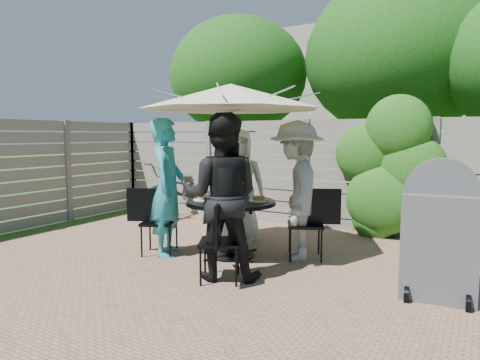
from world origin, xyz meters
The scene contains 22 objects.
backyard_envelope centered at (0.09, 10.29, 2.61)m, with size 60.00×60.00×5.00m.
patio_table centered at (-0.17, 0.78, 0.52)m, with size 1.50×1.50×0.74m.
umbrella centered at (-0.17, 0.78, 2.06)m, with size 3.02×3.02×2.22m.
chair_back centered at (-0.56, 1.66, 0.28)m, with size 0.58×0.71×0.92m.
person_back centered at (-0.50, 1.54, 0.84)m, with size 0.82×0.54×1.68m, color silver.
chair_left centered at (-1.05, 0.39, 0.27)m, with size 0.68×0.57×0.89m.
person_left centered at (-0.92, 0.44, 0.90)m, with size 0.66×0.43×1.80m, color teal.
chair_front centered at (0.23, -0.10, 0.27)m, with size 0.58×0.68×0.89m.
person_front centered at (0.17, 0.02, 0.91)m, with size 0.88×0.69×1.82m, color black.
chair_right centered at (0.72, 1.17, 0.28)m, with size 0.70×0.58×0.91m.
person_right centered at (0.59, 1.12, 0.88)m, with size 1.14×0.65×1.76m, color #9B9C97.
plate_back centered at (-0.31, 1.11, 0.77)m, with size 0.26×0.26×0.06m.
plate_left centered at (-0.49, 0.63, 0.77)m, with size 0.26×0.26×0.06m.
plate_front centered at (-0.02, 0.45, 0.77)m, with size 0.26×0.26×0.06m.
plate_right centered at (0.16, 0.93, 0.77)m, with size 0.26×0.26×0.06m.
glass_left centered at (-0.36, 0.58, 0.81)m, with size 0.07×0.07×0.14m, color silver.
glass_front centered at (0.04, 0.59, 0.81)m, with size 0.07×0.07×0.14m, color silver.
glass_right centered at (0.03, 0.98, 0.81)m, with size 0.07×0.07×0.14m, color silver.
syrup_jug centered at (-0.24, 0.80, 0.82)m, with size 0.09×0.09×0.16m, color #59280C.
coffee_cup centered at (-0.16, 1.02, 0.80)m, with size 0.08×0.08×0.12m, color #C6B293.
bicycle centered at (-2.45, 2.60, 0.54)m, with size 0.72×2.05×1.08m, color #333338.
bbq_grill centered at (2.29, 0.58, 0.62)m, with size 0.71×0.57×1.37m.
Camera 1 is at (2.64, -3.86, 1.58)m, focal length 32.00 mm.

